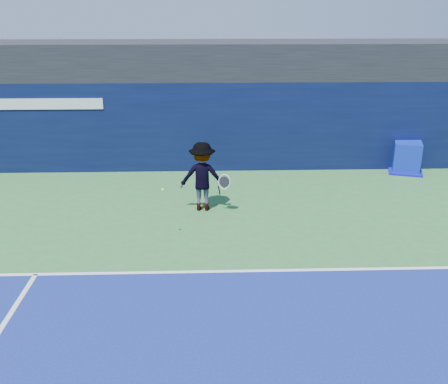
{
  "coord_description": "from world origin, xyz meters",
  "views": [
    {
      "loc": [
        -1.33,
        -6.37,
        5.29
      ],
      "look_at": [
        -0.95,
        5.2,
        1.0
      ],
      "focal_mm": 40.0,
      "sensor_mm": 36.0,
      "label": 1
    }
  ],
  "objects": [
    {
      "name": "ground",
      "position": [
        0.0,
        0.0,
        0.0
      ],
      "size": [
        80.0,
        80.0,
        0.0
      ],
      "primitive_type": "plane",
      "color": "#327035",
      "rests_on": "ground"
    },
    {
      "name": "baseline",
      "position": [
        0.0,
        3.0,
        0.01
      ],
      "size": [
        24.0,
        0.1,
        0.01
      ],
      "primitive_type": "cube",
      "color": "white",
      "rests_on": "ground"
    },
    {
      "name": "stadium_band",
      "position": [
        0.0,
        11.5,
        3.6
      ],
      "size": [
        36.0,
        3.0,
        1.2
      ],
      "primitive_type": "cube",
      "color": "black",
      "rests_on": "back_wall_assembly"
    },
    {
      "name": "back_wall_assembly",
      "position": [
        -0.0,
        10.5,
        1.5
      ],
      "size": [
        36.0,
        1.03,
        3.0
      ],
      "color": "#091134",
      "rests_on": "ground"
    },
    {
      "name": "equipment_cart",
      "position": [
        5.42,
        9.71,
        0.48
      ],
      "size": [
        1.36,
        1.36,
        1.04
      ],
      "color": "#0B1EA5",
      "rests_on": "ground"
    },
    {
      "name": "tennis_player",
      "position": [
        -1.5,
        6.56,
        0.96
      ],
      "size": [
        1.4,
        0.79,
        1.92
      ],
      "color": "white",
      "rests_on": "ground"
    },
    {
      "name": "tennis_ball",
      "position": [
        -2.41,
        4.64,
        1.28
      ],
      "size": [
        0.07,
        0.07,
        0.07
      ],
      "color": "#EFF91B",
      "rests_on": "ground"
    }
  ]
}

